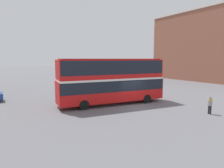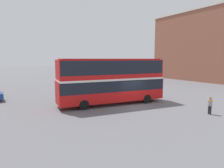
{
  "view_description": "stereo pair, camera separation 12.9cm",
  "coord_description": "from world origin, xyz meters",
  "views": [
    {
      "loc": [
        -12.58,
        -15.99,
        4.83
      ],
      "look_at": [
        -1.6,
        1.84,
        2.18
      ],
      "focal_mm": 32.0,
      "sensor_mm": 36.0,
      "label": 1
    },
    {
      "loc": [
        -12.47,
        -16.06,
        4.83
      ],
      "look_at": [
        -1.6,
        1.84,
        2.18
      ],
      "focal_mm": 32.0,
      "sensor_mm": 36.0,
      "label": 2
    }
  ],
  "objects": [
    {
      "name": "pedestrian_foreground",
      "position": [
        3.66,
        -5.97,
        0.96
      ],
      "size": [
        0.49,
        0.49,
        1.56
      ],
      "rotation": [
        0.0,
        0.0,
        2.79
      ],
      "color": "#232328",
      "rests_on": "ground_plane"
    },
    {
      "name": "parked_car_kerb_far",
      "position": [
        3.83,
        12.17,
        0.8
      ],
      "size": [
        4.34,
        2.03,
        1.57
      ],
      "rotation": [
        0.0,
        0.0,
        3.12
      ],
      "color": "silver",
      "rests_on": "ground_plane"
    },
    {
      "name": "ground_plane",
      "position": [
        0.0,
        0.0,
        0.0
      ],
      "size": [
        240.0,
        240.0,
        0.0
      ],
      "primitive_type": "plane",
      "color": "slate"
    },
    {
      "name": "building_row_right",
      "position": [
        29.26,
        9.22,
        7.74
      ],
      "size": [
        9.4,
        28.98,
        15.46
      ],
      "color": "#935642",
      "rests_on": "ground_plane"
    },
    {
      "name": "double_decker_bus",
      "position": [
        -1.59,
        1.84,
        2.76
      ],
      "size": [
        11.64,
        3.94,
        4.84
      ],
      "rotation": [
        0.0,
        0.0,
        -0.13
      ],
      "color": "red",
      "rests_on": "ground_plane"
    }
  ]
}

